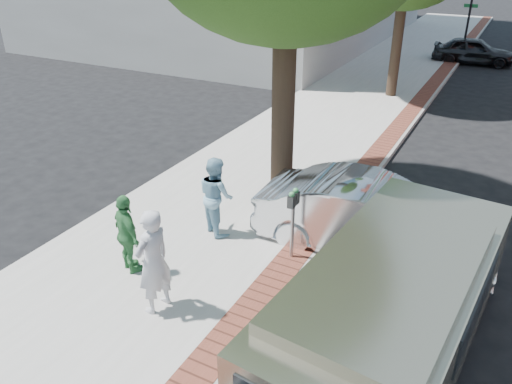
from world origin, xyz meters
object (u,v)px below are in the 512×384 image
Objects in this scene: person_green at (127,234)px; van at (396,301)px; parking_meter at (293,210)px; sedan_silver at (373,219)px; person_gray at (153,262)px; person_officer at (216,195)px; bg_car at (473,51)px.

van is at bearing -151.47° from person_green.
van is (2.34, -1.61, -0.10)m from parking_meter.
van is at bearing -160.33° from sedan_silver.
person_gray is at bearing -161.62° from van.
person_officer is 0.30× the size of van.
person_green is (-2.49, -1.82, -0.27)m from parking_meter.
van is at bearing -171.81° from person_officer.
person_green is at bearing 102.48° from person_officer.
person_green reaches higher than bg_car.
sedan_silver is at bearing 175.43° from bg_car.
person_gray is at bearing -119.37° from parking_meter.
person_green is 0.40× the size of bg_car.
van is (4.16, -1.78, 0.11)m from person_officer.
parking_meter is at bearing 151.12° from van.
person_gray is 3.82m from van.
person_officer is 1.07× the size of person_green.
person_green is 22.50m from bg_car.
person_officer reaches higher than bg_car.
bg_car is at bearing -0.94° from sedan_silver.
person_officer is at bearing 174.84° from parking_meter.
person_officer reaches higher than person_green.
person_green is at bearing 165.71° from bg_car.
person_officer is at bearing -162.64° from person_gray.
person_gray is 4.46m from sedan_silver.
person_gray is 0.34× the size of van.
person_gray reaches higher than person_green.
person_gray is 1.12× the size of person_officer.
person_officer reaches higher than parking_meter.
sedan_silver is at bearing 42.00° from parking_meter.
bg_car is (0.93, 20.42, -0.54)m from parking_meter.
person_officer is at bearing 162.52° from van.
van reaches higher than person_green.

